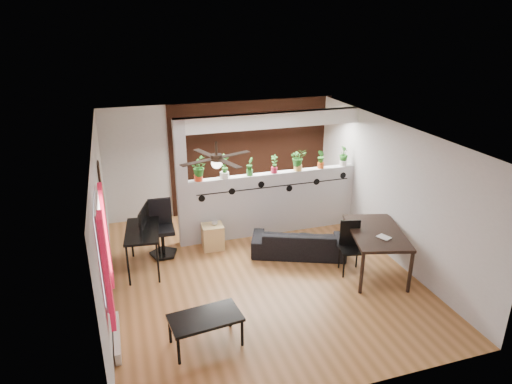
# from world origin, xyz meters

# --- Properties ---
(room_shell) EXTENTS (6.30, 7.10, 2.90)m
(room_shell) POSITION_xyz_m (0.00, 0.00, 1.30)
(room_shell) COLOR #935D30
(room_shell) RESTS_ON ground
(partition_wall) EXTENTS (3.60, 0.18, 1.35)m
(partition_wall) POSITION_xyz_m (0.80, 1.50, 0.68)
(partition_wall) COLOR #BCBCC1
(partition_wall) RESTS_ON ground
(ceiling_header) EXTENTS (3.60, 0.18, 0.30)m
(ceiling_header) POSITION_xyz_m (0.80, 1.50, 2.45)
(ceiling_header) COLOR white
(ceiling_header) RESTS_ON room_shell
(pier_column) EXTENTS (0.22, 0.20, 2.60)m
(pier_column) POSITION_xyz_m (-1.11, 1.50, 1.30)
(pier_column) COLOR #BCBCC1
(pier_column) RESTS_ON ground
(brick_panel) EXTENTS (3.90, 0.05, 2.60)m
(brick_panel) POSITION_xyz_m (0.80, 2.97, 1.30)
(brick_panel) COLOR #9F4C2E
(brick_panel) RESTS_ON ground
(vine_decal) EXTENTS (3.31, 0.01, 0.30)m
(vine_decal) POSITION_xyz_m (0.80, 1.40, 1.08)
(vine_decal) COLOR black
(vine_decal) RESTS_ON partition_wall
(window_assembly) EXTENTS (0.09, 1.30, 1.55)m
(window_assembly) POSITION_xyz_m (-2.56, -1.20, 1.51)
(window_assembly) COLOR white
(window_assembly) RESTS_ON room_shell
(baseboard_heater) EXTENTS (0.08, 1.00, 0.18)m
(baseboard_heater) POSITION_xyz_m (-2.54, -1.20, 0.09)
(baseboard_heater) COLOR silver
(baseboard_heater) RESTS_ON ground
(corkboard) EXTENTS (0.03, 0.60, 0.45)m
(corkboard) POSITION_xyz_m (-2.58, 0.95, 1.35)
(corkboard) COLOR #A1824D
(corkboard) RESTS_ON room_shell
(framed_art) EXTENTS (0.03, 0.34, 0.44)m
(framed_art) POSITION_xyz_m (-2.58, 0.90, 1.85)
(framed_art) COLOR #8C7259
(framed_art) RESTS_ON room_shell
(ceiling_fan) EXTENTS (1.19, 1.19, 0.43)m
(ceiling_fan) POSITION_xyz_m (-0.80, -0.30, 2.31)
(ceiling_fan) COLOR black
(ceiling_fan) RESTS_ON room_shell
(potted_plant_0) EXTENTS (0.22, 0.26, 0.47)m
(potted_plant_0) POSITION_xyz_m (-0.78, 1.50, 1.60)
(potted_plant_0) COLOR red
(potted_plant_0) RESTS_ON partition_wall
(potted_plant_1) EXTENTS (0.27, 0.22, 0.49)m
(potted_plant_1) POSITION_xyz_m (-0.25, 1.50, 1.61)
(potted_plant_1) COLOR white
(potted_plant_1) RESTS_ON partition_wall
(potted_plant_2) EXTENTS (0.22, 0.23, 0.37)m
(potted_plant_2) POSITION_xyz_m (0.27, 1.50, 1.55)
(potted_plant_2) COLOR #31802E
(potted_plant_2) RESTS_ON partition_wall
(potted_plant_3) EXTENTS (0.24, 0.23, 0.38)m
(potted_plant_3) POSITION_xyz_m (0.80, 1.50, 1.55)
(potted_plant_3) COLOR #B01C36
(potted_plant_3) RESTS_ON partition_wall
(potted_plant_4) EXTENTS (0.27, 0.22, 0.47)m
(potted_plant_4) POSITION_xyz_m (1.33, 1.50, 1.60)
(potted_plant_4) COLOR #E8B451
(potted_plant_4) RESTS_ON partition_wall
(potted_plant_5) EXTENTS (0.17, 0.20, 0.40)m
(potted_plant_5) POSITION_xyz_m (1.85, 1.50, 1.56)
(potted_plant_5) COLOR #EC5B1B
(potted_plant_5) RESTS_ON partition_wall
(potted_plant_6) EXTENTS (0.27, 0.28, 0.43)m
(potted_plant_6) POSITION_xyz_m (2.38, 1.50, 1.58)
(potted_plant_6) COLOR white
(potted_plant_6) RESTS_ON partition_wall
(sofa) EXTENTS (1.85, 1.28, 0.50)m
(sofa) POSITION_xyz_m (0.94, 0.43, 0.25)
(sofa) COLOR black
(sofa) RESTS_ON ground
(cube_shelf) EXTENTS (0.43, 0.38, 0.51)m
(cube_shelf) POSITION_xyz_m (-0.61, 1.16, 0.25)
(cube_shelf) COLOR tan
(cube_shelf) RESTS_ON ground
(cup) EXTENTS (0.13, 0.13, 0.09)m
(cup) POSITION_xyz_m (-0.56, 1.16, 0.55)
(cup) COLOR gray
(cup) RESTS_ON cube_shelf
(computer_desk) EXTENTS (0.70, 1.17, 0.80)m
(computer_desk) POSITION_xyz_m (-1.98, 0.75, 0.73)
(computer_desk) COLOR black
(computer_desk) RESTS_ON ground
(monitor) EXTENTS (0.36, 0.16, 0.20)m
(monitor) POSITION_xyz_m (-1.98, 0.90, 0.90)
(monitor) COLOR black
(monitor) RESTS_ON computer_desk
(office_chair) EXTENTS (0.57, 0.57, 1.09)m
(office_chair) POSITION_xyz_m (-1.59, 1.23, 0.48)
(office_chair) COLOR black
(office_chair) RESTS_ON ground
(dining_table) EXTENTS (1.26, 1.67, 0.81)m
(dining_table) POSITION_xyz_m (2.00, -0.58, 0.72)
(dining_table) COLOR black
(dining_table) RESTS_ON ground
(book) EXTENTS (0.24, 0.27, 0.02)m
(book) POSITION_xyz_m (1.90, -0.88, 0.82)
(book) COLOR gray
(book) RESTS_ON dining_table
(folding_chair) EXTENTS (0.47, 0.47, 0.96)m
(folding_chair) POSITION_xyz_m (1.59, -0.41, 0.57)
(folding_chair) COLOR black
(folding_chair) RESTS_ON ground
(coffee_table) EXTENTS (1.05, 0.66, 0.47)m
(coffee_table) POSITION_xyz_m (-1.33, -1.62, 0.42)
(coffee_table) COLOR black
(coffee_table) RESTS_ON ground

